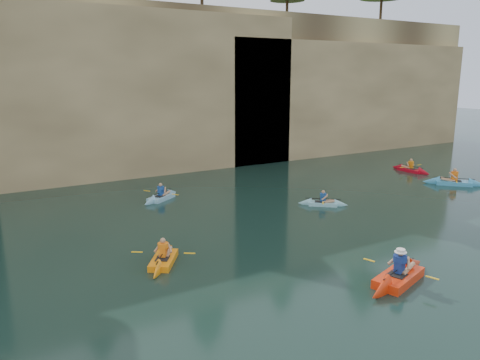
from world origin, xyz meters
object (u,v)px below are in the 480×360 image
main_kayaker (399,277)px  kayaker_red_far (410,170)px  kayaker_orange (164,259)px  kayaker_ltblue_near (323,203)px

main_kayaker → kayaker_red_far: main_kayaker is taller
kayaker_orange → kayaker_ltblue_near: (10.22, 2.99, -0.02)m
kayaker_ltblue_near → kayaker_red_far: kayaker_red_far is taller
kayaker_ltblue_near → main_kayaker: bearing=-74.8°
main_kayaker → kayaker_red_far: (15.21, 12.17, -0.05)m
kayaker_orange → kayaker_red_far: (21.45, 6.60, -0.00)m
main_kayaker → kayaker_orange: 8.36m
main_kayaker → kayaker_red_far: 19.48m
kayaker_ltblue_near → kayaker_red_far: 11.80m
kayaker_orange → kayaker_red_far: 22.44m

